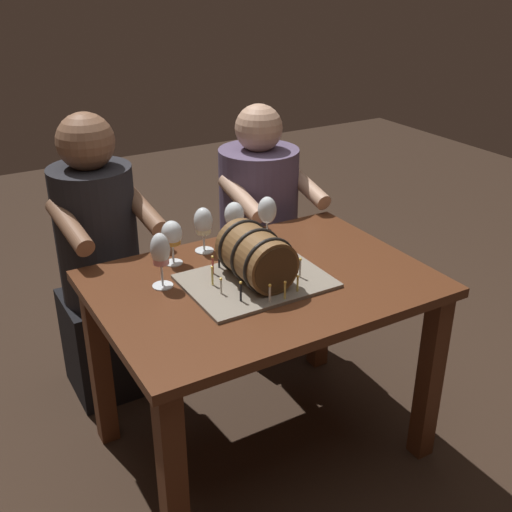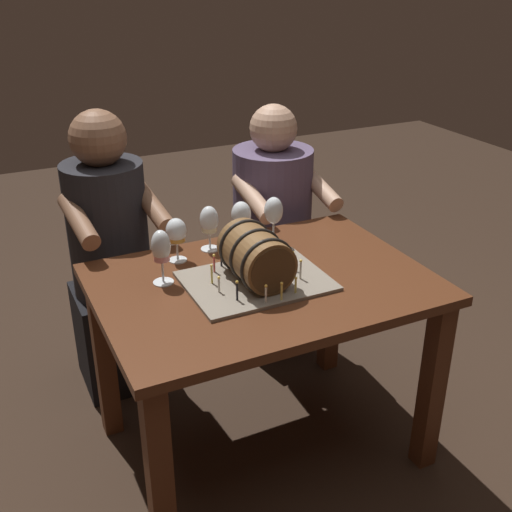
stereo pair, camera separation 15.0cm
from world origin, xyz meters
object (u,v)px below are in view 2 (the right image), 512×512
Objects in this scene: person_seated_right at (272,238)px; barrel_cake at (256,260)px; wine_glass_amber at (176,233)px; person_seated_left at (112,267)px; wine_glass_red at (241,216)px; wine_glass_white at (209,222)px; wine_glass_rose at (161,249)px; wine_glass_empty at (274,212)px; dining_table at (263,312)px.

barrel_cake is at bearing -121.24° from person_seated_right.
person_seated_right is (0.59, 0.39, -0.29)m from wine_glass_amber.
person_seated_right is at bearing 0.01° from person_seated_left.
wine_glass_white is (-0.13, -0.00, 0.00)m from wine_glass_red.
wine_glass_amber is at bearing 54.60° from wine_glass_rose.
wine_glass_rose is at bearing 154.41° from barrel_cake.
wine_glass_rose is (-0.28, 0.14, 0.04)m from barrel_cake.
wine_glass_empty is (0.23, -0.08, 0.03)m from wine_glass_white.
wine_glass_white is at bearing -178.81° from wine_glass_red.
wine_glass_rose is (-0.47, -0.10, -0.01)m from wine_glass_empty.
person_seated_left reaches higher than barrel_cake.
wine_glass_amber is (-0.14, -0.04, -0.00)m from wine_glass_white.
dining_table is at bearing -22.09° from wine_glass_rose.
wine_glass_white is at bearing 97.27° from barrel_cake.
wine_glass_red is at bearing 140.50° from wine_glass_empty.
barrel_cake is at bearing -165.20° from dining_table.
wine_glass_empty is (0.19, 0.24, 0.05)m from barrel_cake.
dining_table is 0.97× the size of person_seated_right.
dining_table is 6.51× the size of wine_glass_white.
barrel_cake is 0.33m from wine_glass_red.
person_seated_right is at bearing 37.71° from wine_glass_rose.
dining_table is 5.84× the size of wine_glass_rose.
barrel_cake is at bearing -62.80° from person_seated_left.
dining_table is 0.39m from wine_glass_red.
person_seated_right is at bearing 48.00° from wine_glass_red.
wine_glass_red is at bearing -38.78° from person_seated_left.
barrel_cake is at bearing -128.14° from wine_glass_empty.
person_seated_left reaches higher than dining_table.
wine_glass_amber is (0.10, 0.14, -0.02)m from wine_glass_rose.
wine_glass_empty reaches higher than wine_glass_white.
person_seated_left is 0.75m from person_seated_right.
wine_glass_rose reaches higher than dining_table.
wine_glass_amber is 0.51m from person_seated_left.
dining_table is 0.76m from person_seated_right.
wine_glass_rose is 0.61m from person_seated_left.
person_seated_right is (0.31, 0.35, -0.29)m from wine_glass_red.
wine_glass_rose is 1.18× the size of wine_glass_amber.
wine_glass_empty reaches higher than wine_glass_red.
person_seated_left is (-0.30, 0.35, -0.28)m from wine_glass_white.
dining_table is at bearing -100.95° from wine_glass_red.
barrel_cake is 2.39× the size of wine_glass_empty.
wine_glass_amber is at bearing -171.49° from wine_glass_red.
wine_glass_rose reaches higher than wine_glass_white.
wine_glass_red is (0.06, 0.31, 0.24)m from dining_table.
person_seated_right is (0.40, 0.67, -0.26)m from barrel_cake.
wine_glass_amber is (-0.18, 0.28, 0.03)m from barrel_cake.
wine_glass_white is 0.15m from wine_glass_amber.
person_seated_right reaches higher than barrel_cake.
wine_glass_red is 0.42m from wine_glass_rose.
dining_table is 0.21m from barrel_cake.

